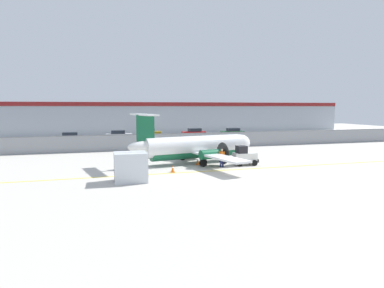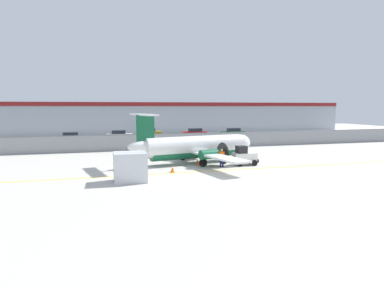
{
  "view_description": "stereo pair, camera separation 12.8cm",
  "coord_description": "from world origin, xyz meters",
  "px_view_note": "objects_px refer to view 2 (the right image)",
  "views": [
    {
      "loc": [
        -11.24,
        -25.65,
        5.58
      ],
      "look_at": [
        -1.39,
        7.47,
        1.8
      ],
      "focal_mm": 32.0,
      "sensor_mm": 36.0,
      "label": 1
    },
    {
      "loc": [
        -11.11,
        -25.69,
        5.58
      ],
      "look_at": [
        -1.39,
        7.47,
        1.8
      ],
      "focal_mm": 32.0,
      "sensor_mm": 36.0,
      "label": 2
    }
  ],
  "objects_px": {
    "traffic_cone_near_left": "(173,169)",
    "parked_car_3": "(195,133)",
    "ground_crew_worker": "(222,157)",
    "parked_car_2": "(150,133)",
    "parked_car_4": "(233,132)",
    "commuter_airplane": "(197,147)",
    "parked_car_1": "(119,135)",
    "parked_car_0": "(70,137)",
    "cargo_container": "(130,167)",
    "baggage_tug": "(244,156)",
    "traffic_cone_near_right": "(198,162)",
    "traffic_cone_far_left": "(229,157)"
  },
  "relations": [
    {
      "from": "cargo_container",
      "to": "traffic_cone_near_left",
      "type": "height_order",
      "value": "cargo_container"
    },
    {
      "from": "commuter_airplane",
      "to": "traffic_cone_near_right",
      "type": "height_order",
      "value": "commuter_airplane"
    },
    {
      "from": "ground_crew_worker",
      "to": "parked_car_4",
      "type": "xyz_separation_m",
      "value": [
        13.37,
        28.59,
        -0.06
      ]
    },
    {
      "from": "baggage_tug",
      "to": "parked_car_4",
      "type": "bearing_deg",
      "value": 71.45
    },
    {
      "from": "commuter_airplane",
      "to": "baggage_tug",
      "type": "bearing_deg",
      "value": -44.45
    },
    {
      "from": "ground_crew_worker",
      "to": "parked_car_4",
      "type": "bearing_deg",
      "value": 169.97
    },
    {
      "from": "baggage_tug",
      "to": "ground_crew_worker",
      "type": "bearing_deg",
      "value": -168.44
    },
    {
      "from": "baggage_tug",
      "to": "traffic_cone_near_left",
      "type": "relative_size",
      "value": 3.72
    },
    {
      "from": "baggage_tug",
      "to": "ground_crew_worker",
      "type": "height_order",
      "value": "baggage_tug"
    },
    {
      "from": "baggage_tug",
      "to": "traffic_cone_far_left",
      "type": "bearing_deg",
      "value": 96.53
    },
    {
      "from": "parked_car_4",
      "to": "parked_car_3",
      "type": "bearing_deg",
      "value": -4.13
    },
    {
      "from": "traffic_cone_near_right",
      "to": "parked_car_2",
      "type": "distance_m",
      "value": 30.38
    },
    {
      "from": "traffic_cone_near_left",
      "to": "parked_car_0",
      "type": "relative_size",
      "value": 0.15
    },
    {
      "from": "parked_car_1",
      "to": "parked_car_4",
      "type": "distance_m",
      "value": 20.5
    },
    {
      "from": "baggage_tug",
      "to": "parked_car_0",
      "type": "height_order",
      "value": "baggage_tug"
    },
    {
      "from": "baggage_tug",
      "to": "traffic_cone_near_right",
      "type": "bearing_deg",
      "value": 163.07
    },
    {
      "from": "commuter_airplane",
      "to": "baggage_tug",
      "type": "height_order",
      "value": "commuter_airplane"
    },
    {
      "from": "commuter_airplane",
      "to": "ground_crew_worker",
      "type": "distance_m",
      "value": 3.37
    },
    {
      "from": "parked_car_1",
      "to": "parked_car_0",
      "type": "bearing_deg",
      "value": -160.23
    },
    {
      "from": "parked_car_4",
      "to": "commuter_airplane",
      "type": "bearing_deg",
      "value": 65.26
    },
    {
      "from": "commuter_airplane",
      "to": "traffic_cone_near_left",
      "type": "bearing_deg",
      "value": -141.21
    },
    {
      "from": "cargo_container",
      "to": "parked_car_0",
      "type": "distance_m",
      "value": 30.56
    },
    {
      "from": "cargo_container",
      "to": "parked_car_4",
      "type": "xyz_separation_m",
      "value": [
        22.16,
        32.41,
        -0.21
      ]
    },
    {
      "from": "traffic_cone_far_left",
      "to": "parked_car_0",
      "type": "height_order",
      "value": "parked_car_0"
    },
    {
      "from": "baggage_tug",
      "to": "traffic_cone_near_left",
      "type": "distance_m",
      "value": 7.58
    },
    {
      "from": "commuter_airplane",
      "to": "parked_car_1",
      "type": "bearing_deg",
      "value": 91.16
    },
    {
      "from": "parked_car_1",
      "to": "parked_car_3",
      "type": "height_order",
      "value": "same"
    },
    {
      "from": "cargo_container",
      "to": "traffic_cone_far_left",
      "type": "bearing_deg",
      "value": 37.17
    },
    {
      "from": "commuter_airplane",
      "to": "cargo_container",
      "type": "distance_m",
      "value": 9.97
    },
    {
      "from": "ground_crew_worker",
      "to": "parked_car_2",
      "type": "distance_m",
      "value": 32.27
    },
    {
      "from": "parked_car_3",
      "to": "traffic_cone_near_right",
      "type": "bearing_deg",
      "value": 72.55
    },
    {
      "from": "ground_crew_worker",
      "to": "parked_car_1",
      "type": "xyz_separation_m",
      "value": [
        -7.13,
        28.39,
        -0.06
      ]
    },
    {
      "from": "traffic_cone_near_left",
      "to": "parked_car_4",
      "type": "bearing_deg",
      "value": 58.4
    },
    {
      "from": "traffic_cone_near_left",
      "to": "traffic_cone_far_left",
      "type": "height_order",
      "value": "same"
    },
    {
      "from": "ground_crew_worker",
      "to": "traffic_cone_near_right",
      "type": "xyz_separation_m",
      "value": [
        -1.74,
        1.87,
        -0.64
      ]
    },
    {
      "from": "cargo_container",
      "to": "parked_car_1",
      "type": "relative_size",
      "value": 0.58
    },
    {
      "from": "traffic_cone_far_left",
      "to": "parked_car_3",
      "type": "relative_size",
      "value": 0.15
    },
    {
      "from": "cargo_container",
      "to": "traffic_cone_near_right",
      "type": "height_order",
      "value": "cargo_container"
    },
    {
      "from": "ground_crew_worker",
      "to": "parked_car_2",
      "type": "height_order",
      "value": "same"
    },
    {
      "from": "commuter_airplane",
      "to": "cargo_container",
      "type": "relative_size",
      "value": 6.41
    },
    {
      "from": "parked_car_0",
      "to": "parked_car_1",
      "type": "relative_size",
      "value": 0.98
    },
    {
      "from": "cargo_container",
      "to": "parked_car_2",
      "type": "height_order",
      "value": "cargo_container"
    },
    {
      "from": "parked_car_3",
      "to": "ground_crew_worker",
      "type": "bearing_deg",
      "value": 76.69
    },
    {
      "from": "traffic_cone_near_left",
      "to": "parked_car_3",
      "type": "xyz_separation_m",
      "value": [
        11.3,
        30.95,
        0.58
      ]
    },
    {
      "from": "baggage_tug",
      "to": "cargo_container",
      "type": "height_order",
      "value": "cargo_container"
    },
    {
      "from": "ground_crew_worker",
      "to": "parked_car_1",
      "type": "bearing_deg",
      "value": -150.88
    },
    {
      "from": "parked_car_0",
      "to": "parked_car_3",
      "type": "bearing_deg",
      "value": -170.58
    },
    {
      "from": "traffic_cone_far_left",
      "to": "baggage_tug",
      "type": "bearing_deg",
      "value": -86.08
    },
    {
      "from": "commuter_airplane",
      "to": "parked_car_0",
      "type": "relative_size",
      "value": 3.8
    },
    {
      "from": "traffic_cone_near_left",
      "to": "parked_car_0",
      "type": "height_order",
      "value": "parked_car_0"
    }
  ]
}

